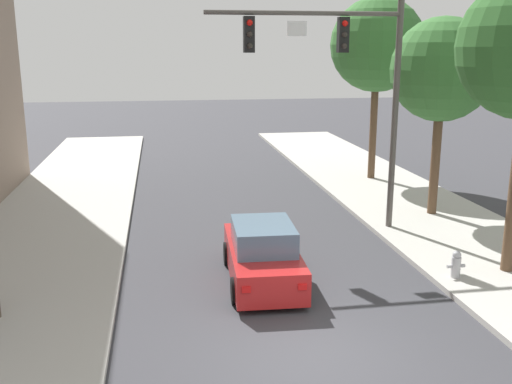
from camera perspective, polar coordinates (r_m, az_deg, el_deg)
The scene contains 6 objects.
ground_plane at distance 12.03m, azimuth 5.65°, elevation -15.62°, with size 120.00×120.00×0.00m, color #38383D.
traffic_signal_mast at distance 18.54m, azimuth 8.74°, elevation 11.88°, with size 6.15×0.38×7.50m.
car_lead_red at distance 15.12m, azimuth 0.64°, elevation -6.20°, with size 1.98×4.31×1.60m.
fire_hydrant at distance 15.97m, azimuth 19.03°, elevation -6.71°, with size 0.48×0.24×0.72m.
street_tree_second at distance 21.19m, azimuth 17.79°, elevation 11.30°, with size 3.54×3.54×6.85m.
street_tree_third at distance 26.68m, azimuth 11.81°, elevation 13.91°, with size 4.09×4.09×7.99m.
Camera 1 is at (-2.83, -10.09, 5.90)m, focal length 40.78 mm.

